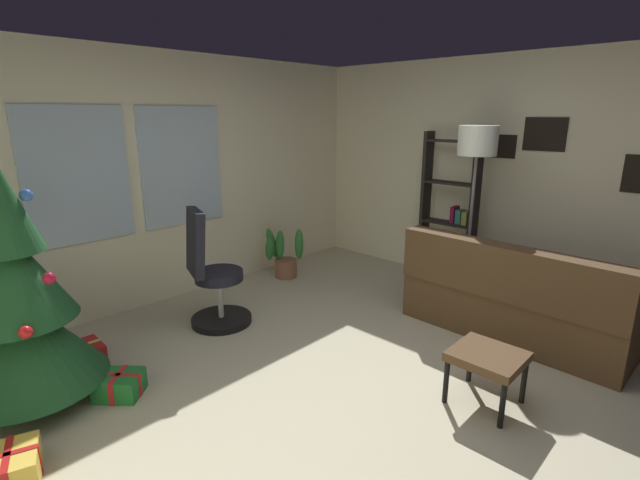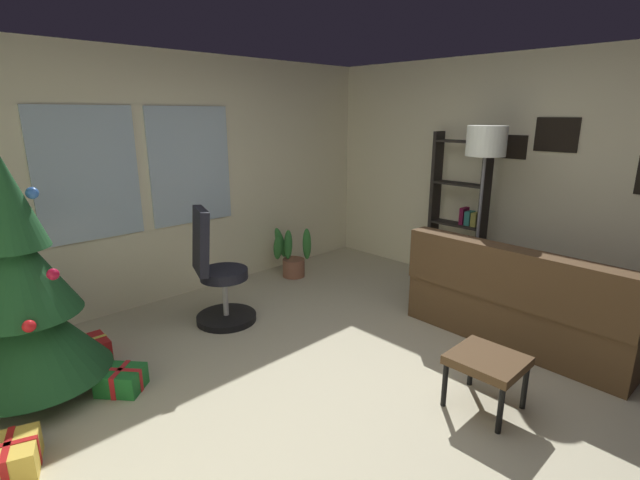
% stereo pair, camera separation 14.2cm
% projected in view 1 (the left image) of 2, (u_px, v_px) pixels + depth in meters
% --- Properties ---
extents(ground_plane, '(5.10, 5.13, 0.10)m').
position_uv_depth(ground_plane, '(367.00, 393.00, 3.32)').
color(ground_plane, '#BDB597').
extents(wall_back_with_windows, '(5.10, 0.12, 2.51)m').
position_uv_depth(wall_back_with_windows, '(167.00, 179.00, 4.69)').
color(wall_back_with_windows, beige).
rests_on(wall_back_with_windows, ground_plane).
extents(wall_right_with_frames, '(0.12, 5.13, 2.51)m').
position_uv_depth(wall_right_with_frames, '(523.00, 178.00, 4.79)').
color(wall_right_with_frames, beige).
rests_on(wall_right_with_frames, ground_plane).
extents(couch, '(1.48, 1.90, 0.87)m').
position_uv_depth(couch, '(532.00, 300.00, 4.07)').
color(couch, '#4F3821').
rests_on(couch, ground_plane).
extents(footstool, '(0.42, 0.44, 0.38)m').
position_uv_depth(footstool, '(487.00, 360.00, 3.05)').
color(footstool, '#4F3821').
rests_on(footstool, ground_plane).
extents(holiday_tree, '(0.97, 0.97, 2.09)m').
position_uv_depth(holiday_tree, '(19.00, 306.00, 2.95)').
color(holiday_tree, '#4C331E').
rests_on(holiday_tree, ground_plane).
extents(gift_box_red, '(0.27, 0.29, 0.18)m').
position_uv_depth(gift_box_red, '(84.00, 355.00, 3.57)').
color(gift_box_red, red).
rests_on(gift_box_red, ground_plane).
extents(gift_box_green, '(0.37, 0.38, 0.17)m').
position_uv_depth(gift_box_green, '(119.00, 385.00, 3.19)').
color(gift_box_green, '#1E722D').
rests_on(gift_box_green, ground_plane).
extents(gift_box_gold, '(0.36, 0.38, 0.18)m').
position_uv_depth(gift_box_gold, '(10.00, 468.00, 2.43)').
color(gift_box_gold, gold).
rests_on(gift_box_gold, ground_plane).
extents(office_chair, '(0.58, 0.56, 1.11)m').
position_uv_depth(office_chair, '(212.00, 281.00, 4.18)').
color(office_chair, black).
rests_on(office_chair, ground_plane).
extents(bookshelf, '(0.18, 0.64, 1.72)m').
position_uv_depth(bookshelf, '(449.00, 219.00, 5.19)').
color(bookshelf, black).
rests_on(bookshelf, ground_plane).
extents(floor_lamp, '(0.37, 0.37, 1.80)m').
position_uv_depth(floor_lamp, '(477.00, 154.00, 4.38)').
color(floor_lamp, slate).
rests_on(floor_lamp, ground_plane).
extents(potted_plant, '(0.42, 0.55, 0.65)m').
position_uv_depth(potted_plant, '(284.00, 257.00, 5.48)').
color(potted_plant, '#8D5943').
rests_on(potted_plant, ground_plane).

